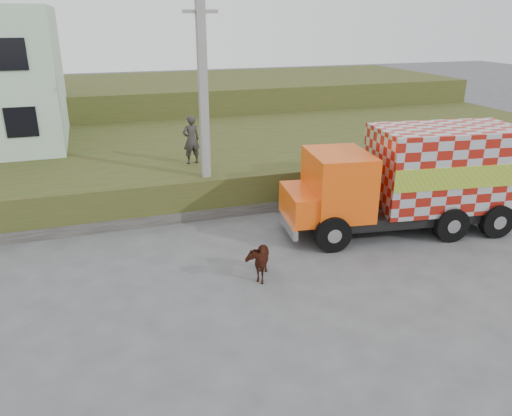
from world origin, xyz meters
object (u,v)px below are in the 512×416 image
object	(u,v)px
pedestrian	(191,140)
cargo_truck	(414,179)
cow	(258,259)
utility_pole	(204,106)

from	to	relation	value
pedestrian	cargo_truck	bearing A→B (deg)	130.61
cargo_truck	cow	bearing A→B (deg)	-157.52
utility_pole	pedestrian	xyz separation A→B (m)	(-0.14, 1.89, -1.61)
cargo_truck	utility_pole	bearing A→B (deg)	158.07
cargo_truck	pedestrian	size ratio (longest dim) A/B	4.29
pedestrian	cow	bearing A→B (deg)	83.68
utility_pole	pedestrian	bearing A→B (deg)	94.36
cow	pedestrian	distance (m)	7.44
utility_pole	cow	world-z (taller)	utility_pole
utility_pole	cargo_truck	size ratio (longest dim) A/B	0.96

